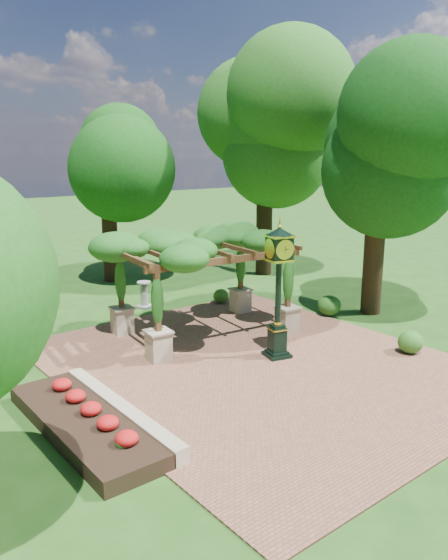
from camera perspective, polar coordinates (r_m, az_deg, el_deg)
ground at (r=15.11m, az=6.01°, el=-9.89°), size 120.00×120.00×0.00m
brick_plaza at (r=15.77m, az=3.44°, el=-8.73°), size 10.00×12.00×0.04m
border_wall at (r=12.92m, az=-10.78°, el=-13.31°), size 0.35×5.00×0.40m
flower_bed at (r=12.59m, az=-14.51°, el=-14.37°), size 1.50×5.00×0.36m
pedestal_clock at (r=15.62m, az=5.73°, el=-0.05°), size 0.94×0.94×3.90m
pergola at (r=17.55m, az=-2.08°, el=3.08°), size 5.79×4.02×3.42m
sundial at (r=21.31m, az=-8.32°, el=-1.69°), size 0.75×0.75×1.03m
shrub_front at (r=17.31m, az=18.91°, el=-6.15°), size 0.98×0.98×0.67m
shrub_mid at (r=20.39m, az=10.94°, el=-2.61°), size 0.97×0.97×0.75m
shrub_back at (r=21.64m, az=-0.33°, el=-1.68°), size 0.76×0.76×0.56m
tree_north at (r=25.42m, az=-12.22°, el=12.41°), size 4.24×4.24×8.23m
tree_east_far at (r=26.45m, az=4.40°, el=15.94°), size 5.48×5.48×10.38m
tree_east_near at (r=20.46m, az=16.05°, el=13.00°), size 4.70×4.70×8.73m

